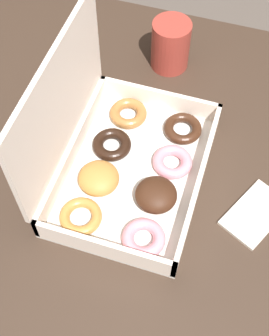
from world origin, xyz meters
The scene contains 5 objects.
ground_plane centered at (0.00, 0.00, 0.00)m, with size 8.00×8.00×0.00m, color #564C44.
dining_table centered at (0.00, 0.00, 0.62)m, with size 0.91×0.94×0.73m.
donut_box centered at (0.01, 0.01, 0.77)m, with size 0.33×0.24×0.25m.
coffee_mug centered at (0.30, -0.01, 0.78)m, with size 0.08×0.08×0.10m.
paper_napkin centered at (0.00, -0.24, 0.73)m, with size 0.13×0.11×0.01m.
Camera 1 is at (-0.40, -0.15, 1.43)m, focal length 50.00 mm.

